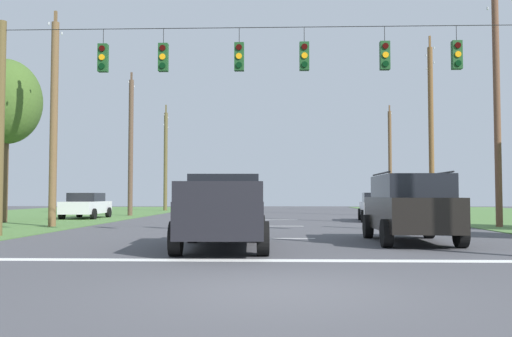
# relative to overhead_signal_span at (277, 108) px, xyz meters

# --- Properties ---
(ground_plane) EXTENTS (120.00, 120.00, 0.00)m
(ground_plane) POSITION_rel_overhead_signal_span_xyz_m (-0.05, -10.19, -4.32)
(ground_plane) COLOR #47474C
(stop_bar_stripe) EXTENTS (15.96, 0.45, 0.01)m
(stop_bar_stripe) POSITION_rel_overhead_signal_span_xyz_m (-0.05, -6.48, -4.31)
(stop_bar_stripe) COLOR white
(stop_bar_stripe) RESTS_ON ground
(lane_dash_0) EXTENTS (2.50, 0.15, 0.01)m
(lane_dash_0) POSITION_rel_overhead_signal_span_xyz_m (-0.05, -0.48, -4.31)
(lane_dash_0) COLOR white
(lane_dash_0) RESTS_ON ground
(lane_dash_1) EXTENTS (2.50, 0.15, 0.01)m
(lane_dash_1) POSITION_rel_overhead_signal_span_xyz_m (-0.05, 6.53, -4.31)
(lane_dash_1) COLOR white
(lane_dash_1) RESTS_ON ground
(lane_dash_2) EXTENTS (2.50, 0.15, 0.01)m
(lane_dash_2) POSITION_rel_overhead_signal_span_xyz_m (-0.05, 13.01, -4.31)
(lane_dash_2) COLOR white
(lane_dash_2) RESTS_ON ground
(overhead_signal_span) EXTENTS (19.26, 0.31, 7.36)m
(overhead_signal_span) POSITION_rel_overhead_signal_span_xyz_m (0.00, 0.00, 0.00)
(overhead_signal_span) COLOR brown
(overhead_signal_span) RESTS_ON ground
(pickup_truck) EXTENTS (2.47, 5.48, 1.95)m
(pickup_truck) POSITION_rel_overhead_signal_span_xyz_m (-1.46, -3.74, -3.35)
(pickup_truck) COLOR black
(pickup_truck) RESTS_ON ground
(suv_black) EXTENTS (2.28, 4.83, 2.05)m
(suv_black) POSITION_rel_overhead_signal_span_xyz_m (3.88, -1.91, -3.26)
(suv_black) COLOR black
(suv_black) RESTS_ON ground
(distant_car_crossing_white) EXTENTS (2.36, 4.46, 1.52)m
(distant_car_crossing_white) POSITION_rel_overhead_signal_span_xyz_m (5.47, 11.39, -3.53)
(distant_car_crossing_white) COLOR silver
(distant_car_crossing_white) RESTS_ON ground
(distant_car_oncoming) EXTENTS (2.04, 4.31, 1.52)m
(distant_car_oncoming) POSITION_rel_overhead_signal_span_xyz_m (-11.20, 13.84, -3.53)
(distant_car_oncoming) COLOR silver
(distant_car_oncoming) RESTS_ON ground
(utility_pole_mid_right) EXTENTS (0.29, 1.73, 10.77)m
(utility_pole_mid_right) POSITION_rel_overhead_signal_span_xyz_m (9.58, 5.79, 0.92)
(utility_pole_mid_right) COLOR brown
(utility_pole_mid_right) RESTS_ON ground
(utility_pole_far_right) EXTENTS (0.33, 1.92, 11.65)m
(utility_pole_far_right) POSITION_rel_overhead_signal_span_xyz_m (9.92, 17.07, 1.38)
(utility_pole_far_right) COLOR brown
(utility_pole_far_right) RESTS_ON ground
(utility_pole_near_left) EXTENTS (0.30, 1.58, 9.35)m
(utility_pole_near_left) POSITION_rel_overhead_signal_span_xyz_m (10.10, 30.51, 0.22)
(utility_pole_near_left) COLOR brown
(utility_pole_near_left) RESTS_ON ground
(utility_pole_far_left) EXTENTS (0.33, 1.54, 9.59)m
(utility_pole_far_left) POSITION_rel_overhead_signal_span_xyz_m (-9.83, 5.51, 0.33)
(utility_pole_far_left) COLOR brown
(utility_pole_far_left) RESTS_ON ground
(utility_pole_distant_right) EXTENTS (0.32, 1.56, 9.67)m
(utility_pole_distant_right) POSITION_rel_overhead_signal_span_xyz_m (-9.73, 18.18, 0.38)
(utility_pole_distant_right) COLOR brown
(utility_pole_distant_right) RESTS_ON ground
(utility_pole_distant_left) EXTENTS (0.33, 1.99, 9.45)m
(utility_pole_distant_left) POSITION_rel_overhead_signal_span_xyz_m (-9.78, 30.27, 0.28)
(utility_pole_distant_left) COLOR brown
(utility_pole_distant_left) RESTS_ON ground
(tree_roadside_left) EXTENTS (3.56, 3.56, 8.29)m
(tree_roadside_left) POSITION_rel_overhead_signal_span_xyz_m (-13.71, 8.91, 1.76)
(tree_roadside_left) COLOR brown
(tree_roadside_left) RESTS_ON ground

